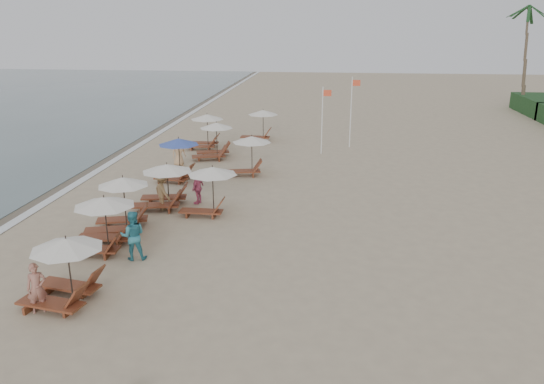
# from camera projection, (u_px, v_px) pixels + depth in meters

# --- Properties ---
(ground) EXTENTS (160.00, 160.00, 0.00)m
(ground) POSITION_uv_depth(u_px,v_px,m) (255.00, 272.00, 18.79)
(ground) COLOR tan
(ground) RESTS_ON ground
(wet_sand_band) EXTENTS (3.20, 140.00, 0.01)m
(wet_sand_band) POSITION_uv_depth(u_px,v_px,m) (58.00, 181.00, 29.65)
(wet_sand_band) COLOR #6B5E4C
(wet_sand_band) RESTS_ON ground
(foam_line) EXTENTS (0.50, 140.00, 0.02)m
(foam_line) POSITION_uv_depth(u_px,v_px,m) (80.00, 181.00, 29.50)
(foam_line) COLOR white
(foam_line) RESTS_ON ground
(lounger_station_0) EXTENTS (2.66, 2.25, 2.17)m
(lounger_station_0) POSITION_uv_depth(u_px,v_px,m) (62.00, 273.00, 16.47)
(lounger_station_0) COLOR brown
(lounger_station_0) RESTS_ON ground
(lounger_station_1) EXTENTS (2.72, 2.30, 2.15)m
(lounger_station_1) POSITION_uv_depth(u_px,v_px,m) (100.00, 225.00, 20.32)
(lounger_station_1) COLOR brown
(lounger_station_1) RESTS_ON ground
(lounger_station_2) EXTENTS (2.68, 2.53, 2.35)m
(lounger_station_2) POSITION_uv_depth(u_px,v_px,m) (118.00, 208.00, 22.21)
(lounger_station_2) COLOR brown
(lounger_station_2) RESTS_ON ground
(lounger_station_3) EXTENTS (2.81, 2.35, 2.10)m
(lounger_station_3) POSITION_uv_depth(u_px,v_px,m) (162.00, 186.00, 25.16)
(lounger_station_3) COLOR brown
(lounger_station_3) RESTS_ON ground
(lounger_station_4) EXTENTS (2.51, 2.22, 2.38)m
(lounger_station_4) POSITION_uv_depth(u_px,v_px,m) (176.00, 159.00, 29.36)
(lounger_station_4) COLOR brown
(lounger_station_4) RESTS_ON ground
(lounger_station_5) EXTENTS (2.68, 2.57, 2.32)m
(lounger_station_5) POSITION_uv_depth(u_px,v_px,m) (213.00, 142.00, 34.31)
(lounger_station_5) COLOR brown
(lounger_station_5) RESTS_ON ground
(lounger_station_6) EXTENTS (2.64, 2.27, 2.37)m
(lounger_station_6) POSITION_uv_depth(u_px,v_px,m) (204.00, 132.00, 37.06)
(lounger_station_6) COLOR brown
(lounger_station_6) RESTS_ON ground
(inland_station_0) EXTENTS (2.65, 2.24, 2.22)m
(inland_station_0) POSITION_uv_depth(u_px,v_px,m) (208.00, 186.00, 23.95)
(inland_station_0) COLOR brown
(inland_station_0) RESTS_ON ground
(inland_station_1) EXTENTS (2.85, 2.24, 2.22)m
(inland_station_1) POSITION_uv_depth(u_px,v_px,m) (247.00, 153.00, 30.40)
(inland_station_1) COLOR brown
(inland_station_1) RESTS_ON ground
(inland_station_2) EXTENTS (2.83, 2.24, 2.22)m
(inland_station_2) POSITION_uv_depth(u_px,v_px,m) (259.00, 123.00, 39.54)
(inland_station_2) COLOR brown
(inland_station_2) RESTS_ON ground
(beachgoer_near) EXTENTS (0.69, 0.62, 1.57)m
(beachgoer_near) POSITION_uv_depth(u_px,v_px,m) (37.00, 288.00, 16.01)
(beachgoer_near) COLOR #9E6556
(beachgoer_near) RESTS_ON ground
(beachgoer_mid_a) EXTENTS (1.06, 0.92, 1.87)m
(beachgoer_mid_a) POSITION_uv_depth(u_px,v_px,m) (133.00, 235.00, 19.57)
(beachgoer_mid_a) COLOR teal
(beachgoer_mid_a) RESTS_ON ground
(beachgoer_mid_b) EXTENTS (1.27, 1.26, 1.76)m
(beachgoer_mid_b) POSITION_uv_depth(u_px,v_px,m) (163.00, 191.00, 24.86)
(beachgoer_mid_b) COLOR #95764C
(beachgoer_mid_b) RESTS_ON ground
(beachgoer_far_a) EXTENTS (0.63, 1.01, 1.61)m
(beachgoer_far_a) POSITION_uv_depth(u_px,v_px,m) (198.00, 187.00, 25.72)
(beachgoer_far_a) COLOR #C04C71
(beachgoer_far_a) RESTS_ON ground
(beachgoer_far_b) EXTENTS (1.00, 0.94, 1.72)m
(beachgoer_far_b) POSITION_uv_depth(u_px,v_px,m) (179.00, 152.00, 32.46)
(beachgoer_far_b) COLOR tan
(beachgoer_far_b) RESTS_ON ground
(flag_pole_near) EXTENTS (0.59, 0.08, 4.41)m
(flag_pole_near) POSITION_uv_depth(u_px,v_px,m) (323.00, 117.00, 35.12)
(flag_pole_near) COLOR silver
(flag_pole_near) RESTS_ON ground
(flag_pole_far) EXTENTS (0.60, 0.08, 4.85)m
(flag_pole_far) POSITION_uv_depth(u_px,v_px,m) (351.00, 109.00, 36.94)
(flag_pole_far) COLOR silver
(flag_pole_far) RESTS_ON ground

